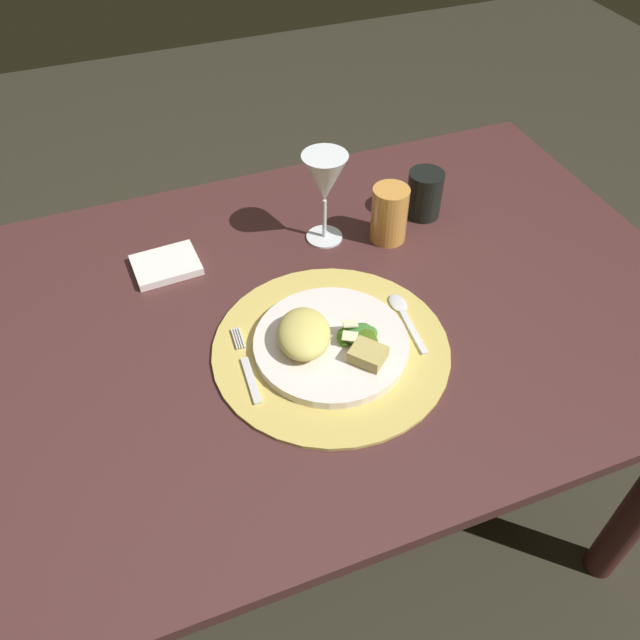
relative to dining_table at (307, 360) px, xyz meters
name	(u,v)px	position (x,y,z in m)	size (l,w,h in m)	color
ground_plane	(311,518)	(0.00, 0.00, -0.62)	(6.00, 6.00, 0.00)	#2E2B1F
dining_table	(307,360)	(0.00, 0.00, 0.00)	(1.37, 0.87, 0.75)	#442424
placemat	(331,348)	(0.01, -0.10, 0.14)	(0.38, 0.38, 0.01)	tan
dinner_plate	(331,344)	(0.01, -0.10, 0.15)	(0.25, 0.25, 0.02)	silver
pasta_serving	(304,334)	(-0.04, -0.09, 0.18)	(0.11, 0.08, 0.04)	#D6C664
salad_greens	(360,335)	(0.05, -0.11, 0.16)	(0.08, 0.08, 0.03)	#3B6E15
bread_piece	(368,355)	(0.05, -0.16, 0.17)	(0.05, 0.04, 0.02)	tan
fork	(247,368)	(-0.13, -0.10, 0.14)	(0.02, 0.16, 0.00)	silver
spoon	(403,312)	(0.15, -0.07, 0.14)	(0.03, 0.14, 0.01)	silver
napkin	(166,265)	(-0.20, 0.19, 0.14)	(0.12, 0.09, 0.01)	white
wine_glass	(325,181)	(0.10, 0.17, 0.26)	(0.08, 0.08, 0.18)	silver
amber_tumbler	(389,214)	(0.21, 0.13, 0.19)	(0.07, 0.07, 0.11)	#D08D3E
dark_tumbler	(424,194)	(0.31, 0.18, 0.18)	(0.07, 0.07, 0.09)	black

